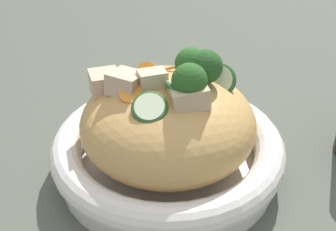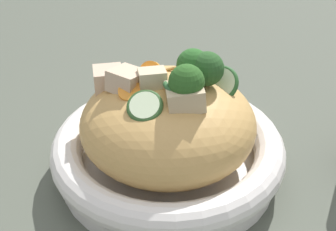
{
  "view_description": "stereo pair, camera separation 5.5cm",
  "coord_description": "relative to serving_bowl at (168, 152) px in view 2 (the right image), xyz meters",
  "views": [
    {
      "loc": [
        0.42,
        0.18,
        0.39
      ],
      "look_at": [
        0.0,
        0.0,
        0.08
      ],
      "focal_mm": 50.56,
      "sensor_mm": 36.0,
      "label": 1
    },
    {
      "loc": [
        0.39,
        0.23,
        0.39
      ],
      "look_at": [
        0.0,
        0.0,
        0.08
      ],
      "focal_mm": 50.56,
      "sensor_mm": 36.0,
      "label": 2
    }
  ],
  "objects": [
    {
      "name": "ground_plane",
      "position": [
        0.0,
        0.0,
        -0.03
      ],
      "size": [
        3.0,
        3.0,
        0.0
      ],
      "primitive_type": "plane",
      "color": "#505549"
    },
    {
      "name": "serving_bowl",
      "position": [
        0.0,
        0.0,
        0.0
      ],
      "size": [
        0.28,
        0.28,
        0.06
      ],
      "color": "white",
      "rests_on": "ground_plane"
    },
    {
      "name": "noodle_heap",
      "position": [
        -0.0,
        -0.0,
        0.04
      ],
      "size": [
        0.21,
        0.21,
        0.12
      ],
      "color": "tan",
      "rests_on": "serving_bowl"
    },
    {
      "name": "broccoli_florets",
      "position": [
        -0.01,
        0.03,
        0.11
      ],
      "size": [
        0.09,
        0.07,
        0.05
      ],
      "color": "#A2C07A",
      "rests_on": "serving_bowl"
    },
    {
      "name": "carrot_coins",
      "position": [
        0.01,
        -0.02,
        0.1
      ],
      "size": [
        0.07,
        0.08,
        0.03
      ],
      "color": "orange",
      "rests_on": "serving_bowl"
    },
    {
      "name": "zucchini_slices",
      "position": [
        0.0,
        0.02,
        0.09
      ],
      "size": [
        0.13,
        0.09,
        0.04
      ],
      "color": "beige",
      "rests_on": "serving_bowl"
    },
    {
      "name": "chicken_chunks",
      "position": [
        0.01,
        -0.03,
        0.09
      ],
      "size": [
        0.06,
        0.16,
        0.04
      ],
      "color": "#CAB188",
      "rests_on": "serving_bowl"
    }
  ]
}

